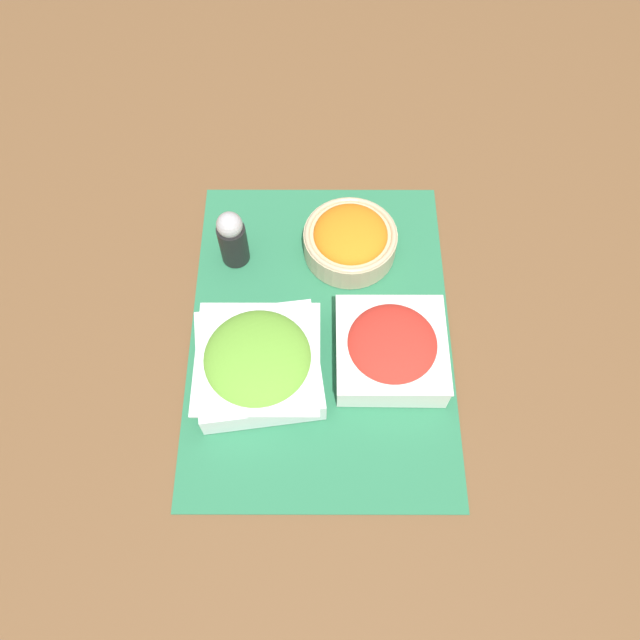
% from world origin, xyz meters
% --- Properties ---
extents(ground_plane, '(3.00, 3.00, 0.00)m').
position_xyz_m(ground_plane, '(0.00, 0.00, 0.00)').
color(ground_plane, brown).
extents(placemat, '(0.55, 0.40, 0.00)m').
position_xyz_m(placemat, '(0.00, 0.00, 0.00)').
color(placemat, '#2D7A51').
rests_on(placemat, ground_plane).
extents(lettuce_bowl, '(0.20, 0.20, 0.07)m').
position_xyz_m(lettuce_bowl, '(-0.07, 0.09, 0.04)').
color(lettuce_bowl, white).
rests_on(lettuce_bowl, placemat).
extents(carrot_bowl, '(0.15, 0.15, 0.07)m').
position_xyz_m(carrot_bowl, '(0.15, -0.05, 0.04)').
color(carrot_bowl, '#C6B28E').
rests_on(carrot_bowl, placemat).
extents(tomato_bowl, '(0.16, 0.16, 0.07)m').
position_xyz_m(tomato_bowl, '(-0.05, -0.10, 0.04)').
color(tomato_bowl, white).
rests_on(tomato_bowl, placemat).
extents(pepper_shaker, '(0.05, 0.05, 0.11)m').
position_xyz_m(pepper_shaker, '(0.13, 0.14, 0.06)').
color(pepper_shaker, black).
rests_on(pepper_shaker, placemat).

